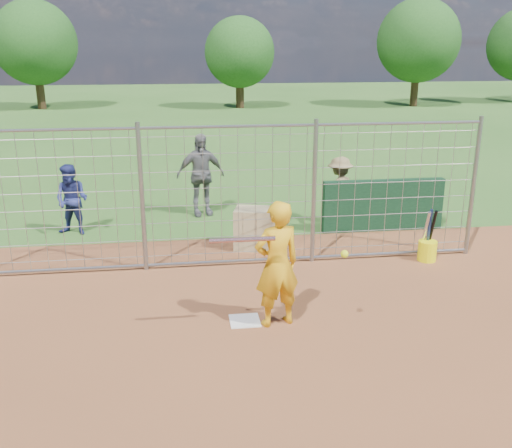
{
  "coord_description": "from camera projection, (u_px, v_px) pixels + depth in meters",
  "views": [
    {
      "loc": [
        -0.84,
        -7.56,
        3.84
      ],
      "look_at": [
        0.3,
        0.8,
        1.15
      ],
      "focal_mm": 40.0,
      "sensor_mm": 36.0,
      "label": 1
    }
  ],
  "objects": [
    {
      "name": "batter",
      "position": [
        277.0,
        264.0,
        7.88
      ],
      "size": [
        0.76,
        0.6,
        1.82
      ],
      "primitive_type": "imported",
      "rotation": [
        0.0,
        0.0,
        3.41
      ],
      "color": "gold",
      "rests_on": "ground"
    },
    {
      "name": "home_plate",
      "position": [
        245.0,
        321.0,
        8.22
      ],
      "size": [
        0.43,
        0.43,
        0.02
      ],
      "primitive_type": "cube",
      "color": "silver",
      "rests_on": "ground"
    },
    {
      "name": "equipment_in_play",
      "position": [
        267.0,
        243.0,
        7.39
      ],
      "size": [
        1.82,
        0.21,
        0.3
      ],
      "color": "silver",
      "rests_on": "ground"
    },
    {
      "name": "equipment_bin",
      "position": [
        256.0,
        229.0,
        11.04
      ],
      "size": [
        0.91,
        0.73,
        0.8
      ],
      "primitive_type": "cube",
      "rotation": [
        0.0,
        0.0,
        -0.26
      ],
      "color": "tan",
      "rests_on": "ground"
    },
    {
      "name": "bystander_b",
      "position": [
        201.0,
        175.0,
        13.06
      ],
      "size": [
        1.19,
        0.69,
        1.9
      ],
      "primitive_type": "imported",
      "rotation": [
        0.0,
        0.0,
        0.21
      ],
      "color": "#5D5E63",
      "rests_on": "ground"
    },
    {
      "name": "bystander_a",
      "position": [
        72.0,
        200.0,
        11.77
      ],
      "size": [
        0.86,
        0.77,
        1.48
      ],
      "primitive_type": "imported",
      "rotation": [
        0.0,
        0.0,
        -0.34
      ],
      "color": "navy",
      "rests_on": "ground"
    },
    {
      "name": "bucket_with_bats",
      "position": [
        427.0,
        248.0,
        10.46
      ],
      "size": [
        0.34,
        0.37,
        0.98
      ],
      "color": "#FFFA0D",
      "rests_on": "ground"
    },
    {
      "name": "ground",
      "position": [
        243.0,
        315.0,
        8.41
      ],
      "size": [
        100.0,
        100.0,
        0.0
      ],
      "primitive_type": "plane",
      "color": "#2D591E",
      "rests_on": "ground"
    },
    {
      "name": "backstop_fence",
      "position": [
        230.0,
        198.0,
        9.92
      ],
      "size": [
        9.08,
        0.08,
        2.6
      ],
      "color": "gray",
      "rests_on": "ground"
    },
    {
      "name": "bystander_c",
      "position": [
        339.0,
        190.0,
        12.52
      ],
      "size": [
        1.11,
        0.98,
        1.49
      ],
      "primitive_type": "imported",
      "rotation": [
        0.0,
        0.0,
        3.71
      ],
      "color": "olive",
      "rests_on": "ground"
    },
    {
      "name": "tree_line",
      "position": [
        241.0,
        45.0,
        34.24
      ],
      "size": [
        44.66,
        6.72,
        6.48
      ],
      "color": "#3F2B19",
      "rests_on": "ground"
    },
    {
      "name": "dugout_wall",
      "position": [
        383.0,
        205.0,
        12.08
      ],
      "size": [
        2.6,
        0.2,
        1.1
      ],
      "primitive_type": "cube",
      "color": "#11381E",
      "rests_on": "ground"
    }
  ]
}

